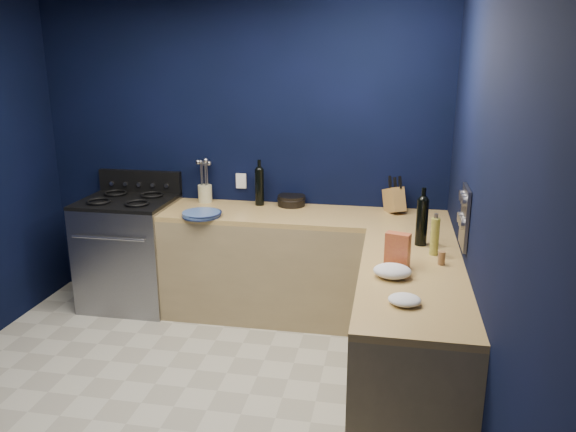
% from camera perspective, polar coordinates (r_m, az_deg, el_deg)
% --- Properties ---
extents(floor, '(3.50, 3.50, 0.02)m').
position_cam_1_polar(floor, '(3.87, -11.36, -18.31)').
color(floor, '#BDB9A5').
rests_on(floor, ground).
extents(wall_back, '(3.50, 0.02, 2.60)m').
position_cam_1_polar(wall_back, '(4.94, -4.70, 6.07)').
color(wall_back, black).
rests_on(wall_back, ground).
extents(wall_right, '(0.02, 3.50, 2.60)m').
position_cam_1_polar(wall_right, '(3.10, 18.99, -0.82)').
color(wall_right, black).
rests_on(wall_right, ground).
extents(cab_back, '(2.30, 0.63, 0.86)m').
position_cam_1_polar(cab_back, '(4.75, 1.55, -5.22)').
color(cab_back, '#9B8559').
rests_on(cab_back, floor).
extents(top_back, '(2.30, 0.63, 0.04)m').
position_cam_1_polar(top_back, '(4.61, 1.60, 0.01)').
color(top_back, olive).
rests_on(top_back, cab_back).
extents(cab_right, '(0.63, 1.67, 0.86)m').
position_cam_1_polar(cab_right, '(3.66, 11.95, -12.42)').
color(cab_right, '#9B8559').
rests_on(cab_right, floor).
extents(top_right, '(0.63, 1.67, 0.04)m').
position_cam_1_polar(top_right, '(3.47, 12.38, -5.86)').
color(top_right, olive).
rests_on(top_right, cab_right).
extents(gas_range, '(0.76, 0.66, 0.92)m').
position_cam_1_polar(gas_range, '(5.17, -15.49, -3.66)').
color(gas_range, gray).
rests_on(gas_range, floor).
extents(oven_door, '(0.59, 0.02, 0.42)m').
position_cam_1_polar(oven_door, '(4.91, -17.06, -4.97)').
color(oven_door, black).
rests_on(oven_door, gas_range).
extents(cooktop, '(0.76, 0.66, 0.03)m').
position_cam_1_polar(cooktop, '(5.04, -15.89, 1.44)').
color(cooktop, black).
rests_on(cooktop, gas_range).
extents(backguard, '(0.76, 0.06, 0.20)m').
position_cam_1_polar(backguard, '(5.28, -14.56, 3.35)').
color(backguard, black).
rests_on(backguard, gas_range).
extents(spice_panel, '(0.02, 0.28, 0.38)m').
position_cam_1_polar(spice_panel, '(3.65, 17.26, -0.14)').
color(spice_panel, gray).
rests_on(spice_panel, wall_right).
extents(wall_outlet, '(0.09, 0.02, 0.13)m').
position_cam_1_polar(wall_outlet, '(4.97, -4.70, 3.52)').
color(wall_outlet, white).
rests_on(wall_outlet, wall_back).
extents(plate_stack, '(0.38, 0.38, 0.04)m').
position_cam_1_polar(plate_stack, '(4.56, -8.67, 0.17)').
color(plate_stack, teal).
rests_on(plate_stack, top_back).
extents(ramekin, '(0.11, 0.11, 0.03)m').
position_cam_1_polar(ramekin, '(5.01, -8.20, 1.59)').
color(ramekin, white).
rests_on(ramekin, top_back).
extents(utensil_crock, '(0.15, 0.15, 0.15)m').
position_cam_1_polar(utensil_crock, '(4.99, -8.30, 2.24)').
color(utensil_crock, beige).
rests_on(utensil_crock, top_back).
extents(wine_bottle_back, '(0.10, 0.10, 0.31)m').
position_cam_1_polar(wine_bottle_back, '(4.83, -2.87, 2.89)').
color(wine_bottle_back, black).
rests_on(wine_bottle_back, top_back).
extents(lemon_basket, '(0.31, 0.31, 0.09)m').
position_cam_1_polar(lemon_basket, '(4.83, 0.35, 1.57)').
color(lemon_basket, black).
rests_on(lemon_basket, top_back).
extents(knife_block, '(0.21, 0.26, 0.24)m').
position_cam_1_polar(knife_block, '(4.70, 10.57, 1.57)').
color(knife_block, olive).
rests_on(knife_block, top_back).
extents(wine_bottle_right, '(0.10, 0.10, 0.32)m').
position_cam_1_polar(wine_bottle_right, '(3.91, 13.25, -0.62)').
color(wine_bottle_right, black).
rests_on(wine_bottle_right, top_right).
extents(oil_bottle, '(0.06, 0.06, 0.24)m').
position_cam_1_polar(oil_bottle, '(3.76, 14.47, -2.01)').
color(oil_bottle, '#9E9C38').
rests_on(oil_bottle, top_right).
extents(spice_jar_near, '(0.06, 0.06, 0.11)m').
position_cam_1_polar(spice_jar_near, '(3.77, 10.01, -2.72)').
color(spice_jar_near, olive).
rests_on(spice_jar_near, top_right).
extents(spice_jar_far, '(0.04, 0.04, 0.08)m').
position_cam_1_polar(spice_jar_far, '(3.62, 15.12, -4.08)').
color(spice_jar_far, olive).
rests_on(spice_jar_far, top_right).
extents(crouton_bag, '(0.16, 0.11, 0.21)m').
position_cam_1_polar(crouton_bag, '(3.50, 10.90, -3.36)').
color(crouton_bag, '#A52031').
rests_on(crouton_bag, top_right).
extents(towel_front, '(0.28, 0.26, 0.08)m').
position_cam_1_polar(towel_front, '(3.36, 10.40, -5.43)').
color(towel_front, white).
rests_on(towel_front, top_right).
extents(towel_end, '(0.18, 0.17, 0.05)m').
position_cam_1_polar(towel_end, '(3.03, 11.59, -8.21)').
color(towel_end, white).
rests_on(towel_end, top_right).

